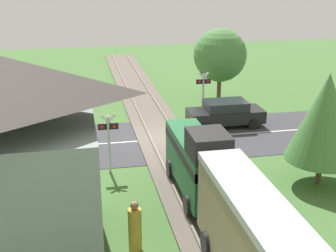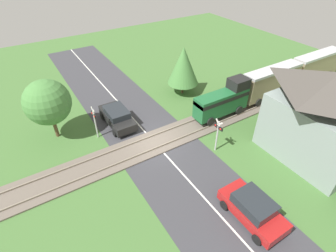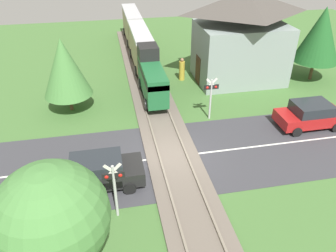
{
  "view_description": "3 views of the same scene",
  "coord_description": "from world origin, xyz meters",
  "px_view_note": "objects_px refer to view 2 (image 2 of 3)",
  "views": [
    {
      "loc": [
        4.36,
        22.98,
        8.99
      ],
      "look_at": [
        0.0,
        1.23,
        1.2
      ],
      "focal_mm": 50.0,
      "sensor_mm": 36.0,
      "label": 1
    },
    {
      "loc": [
        13.96,
        -7.49,
        13.47
      ],
      "look_at": [
        0.0,
        1.23,
        1.2
      ],
      "focal_mm": 28.0,
      "sensor_mm": 36.0,
      "label": 2
    },
    {
      "loc": [
        -2.96,
        -13.64,
        10.64
      ],
      "look_at": [
        0.0,
        1.23,
        1.2
      ],
      "focal_mm": 35.0,
      "sensor_mm": 36.0,
      "label": 3
    }
  ],
  "objects_px": {
    "car_near_crossing": "(117,116)",
    "crossing_signal_east_approach": "(218,131)",
    "car_far_side": "(253,209)",
    "crossing_signal_west_approach": "(95,119)",
    "train": "(278,79)",
    "pedestrian_by_station": "(270,115)",
    "station_building": "(321,119)"
  },
  "relations": [
    {
      "from": "car_far_side",
      "to": "train",
      "type": "bearing_deg",
      "value": 125.38
    },
    {
      "from": "crossing_signal_east_approach",
      "to": "pedestrian_by_station",
      "type": "height_order",
      "value": "crossing_signal_east_approach"
    },
    {
      "from": "crossing_signal_east_approach",
      "to": "crossing_signal_west_approach",
      "type": "bearing_deg",
      "value": -131.62
    },
    {
      "from": "car_near_crossing",
      "to": "crossing_signal_east_approach",
      "type": "height_order",
      "value": "crossing_signal_east_approach"
    },
    {
      "from": "crossing_signal_west_approach",
      "to": "station_building",
      "type": "distance_m",
      "value": 16.29
    },
    {
      "from": "station_building",
      "to": "crossing_signal_west_approach",
      "type": "bearing_deg",
      "value": -129.33
    },
    {
      "from": "car_near_crossing",
      "to": "car_far_side",
      "type": "xyz_separation_m",
      "value": [
        12.69,
        2.88,
        0.01
      ]
    },
    {
      "from": "car_far_side",
      "to": "crossing_signal_east_approach",
      "type": "bearing_deg",
      "value": 159.66
    },
    {
      "from": "pedestrian_by_station",
      "to": "station_building",
      "type": "bearing_deg",
      "value": -10.08
    },
    {
      "from": "station_building",
      "to": "car_far_side",
      "type": "bearing_deg",
      "value": -77.76
    },
    {
      "from": "train",
      "to": "car_near_crossing",
      "type": "distance_m",
      "value": 15.78
    },
    {
      "from": "train",
      "to": "station_building",
      "type": "distance_m",
      "value": 8.71
    },
    {
      "from": "crossing_signal_west_approach",
      "to": "station_building",
      "type": "relative_size",
      "value": 0.4
    },
    {
      "from": "car_near_crossing",
      "to": "station_building",
      "type": "bearing_deg",
      "value": 43.43
    },
    {
      "from": "car_far_side",
      "to": "pedestrian_by_station",
      "type": "distance_m",
      "value": 10.26
    },
    {
      "from": "car_far_side",
      "to": "crossing_signal_west_approach",
      "type": "xyz_separation_m",
      "value": [
        -11.93,
        -4.97,
        0.98
      ]
    },
    {
      "from": "pedestrian_by_station",
      "to": "car_near_crossing",
      "type": "bearing_deg",
      "value": -120.9
    },
    {
      "from": "train",
      "to": "pedestrian_by_station",
      "type": "relative_size",
      "value": 10.71
    },
    {
      "from": "car_far_side",
      "to": "station_building",
      "type": "bearing_deg",
      "value": 102.24
    },
    {
      "from": "car_far_side",
      "to": "crossing_signal_east_approach",
      "type": "xyz_separation_m",
      "value": [
        -5.65,
        2.09,
        0.98
      ]
    },
    {
      "from": "crossing_signal_west_approach",
      "to": "crossing_signal_east_approach",
      "type": "relative_size",
      "value": 1.0
    },
    {
      "from": "train",
      "to": "pedestrian_by_station",
      "type": "height_order",
      "value": "train"
    },
    {
      "from": "pedestrian_by_station",
      "to": "train",
      "type": "bearing_deg",
      "value": 124.97
    },
    {
      "from": "crossing_signal_west_approach",
      "to": "station_building",
      "type": "height_order",
      "value": "station_building"
    },
    {
      "from": "car_far_side",
      "to": "station_building",
      "type": "xyz_separation_m",
      "value": [
        -1.64,
        7.58,
        2.45
      ]
    },
    {
      "from": "station_building",
      "to": "car_near_crossing",
      "type": "bearing_deg",
      "value": -136.57
    },
    {
      "from": "crossing_signal_west_approach",
      "to": "pedestrian_by_station",
      "type": "bearing_deg",
      "value": 65.91
    },
    {
      "from": "car_far_side",
      "to": "station_building",
      "type": "distance_m",
      "value": 8.13
    },
    {
      "from": "train",
      "to": "crossing_signal_east_approach",
      "type": "bearing_deg",
      "value": -73.01
    },
    {
      "from": "crossing_signal_east_approach",
      "to": "pedestrian_by_station",
      "type": "bearing_deg",
      "value": 92.97
    },
    {
      "from": "train",
      "to": "pedestrian_by_station",
      "type": "distance_m",
      "value": 5.03
    },
    {
      "from": "car_far_side",
      "to": "pedestrian_by_station",
      "type": "relative_size",
      "value": 2.22
    }
  ]
}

